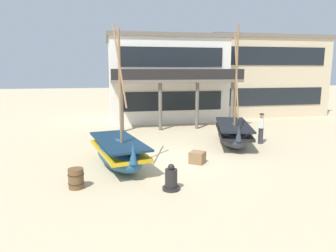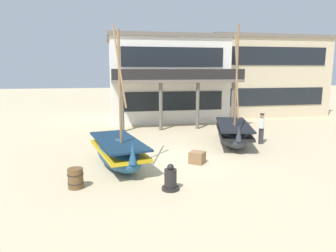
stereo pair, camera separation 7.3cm
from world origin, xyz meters
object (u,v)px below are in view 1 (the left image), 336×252
Objects in this scene: fishing_boat_near_left at (119,152)px; cargo_crate at (197,157)px; wooden_barrel at (76,178)px; harbor_building_annex at (257,76)px; fishing_boat_centre_large at (233,133)px; fisherman_by_hull at (261,129)px; capstan_winch at (171,180)px; harbor_building_main at (164,78)px.

fishing_boat_near_left reaches higher than cargo_crate.
wooden_barrel is 22.40m from harbor_building_annex.
fishing_boat_near_left is 3.41m from cargo_crate.
wooden_barrel is 1.15× the size of cargo_crate.
cargo_crate is at bearing -134.25° from fishing_boat_centre_large.
fishing_boat_near_left is 0.93× the size of fishing_boat_centre_large.
harbor_building_annex is (14.98, 16.36, 3.13)m from wooden_barrel.
capstan_winch is at bearing -138.07° from fisherman_by_hull.
fishing_boat_near_left is at bearing -161.32° from fisherman_by_hull.
harbor_building_annex reaches higher than cargo_crate.
fishing_boat_centre_large is 8.95× the size of wooden_barrel.
fishing_boat_near_left is 6.35× the size of capstan_winch.
harbor_building_annex reaches higher than capstan_winch.
fishing_boat_near_left is at bearing -108.72° from harbor_building_main.
wooden_barrel is at bearing -132.47° from harbor_building_annex.
cargo_crate is (1.76, 2.77, -0.11)m from capstan_winch.
harbor_building_main reaches higher than fisherman_by_hull.
cargo_crate is 0.06× the size of harbor_building_annex.
harbor_building_main is at bearing 68.59° from wooden_barrel.
fishing_boat_centre_large is 10.68m from harbor_building_main.
harbor_building_annex is at bearing 64.20° from fisherman_by_hull.
harbor_building_main is 0.86× the size of harbor_building_annex.
fisherman_by_hull is at bearing 27.13° from wooden_barrel.
fishing_boat_centre_large is 1.59m from fisherman_by_hull.
fishing_boat_near_left reaches higher than fisherman_by_hull.
harbor_building_main reaches higher than capstan_winch.
fisherman_by_hull is 13.10m from harbor_building_annex.
capstan_winch is at bearing -13.90° from wooden_barrel.
capstan_winch is at bearing -122.35° from cargo_crate.
cargo_crate is (4.92, 1.99, -0.10)m from wooden_barrel.
fisherman_by_hull is at bearing 41.93° from capstan_winch.
fishing_boat_near_left is 6.89m from fishing_boat_centre_large.
cargo_crate is at bearing -147.76° from fisherman_by_hull.
capstan_winch is 1.50× the size of cargo_crate.
harbor_building_annex is at bearing 57.87° from fishing_boat_centre_large.
cargo_crate is 13.54m from harbor_building_main.
capstan_winch reaches higher than wooden_barrel.
harbor_building_annex is (5.58, 11.55, 2.64)m from fisherman_by_hull.
fishing_boat_centre_large reaches higher than fishing_boat_near_left.
fisherman_by_hull is 8.39m from capstan_winch.
harbor_building_annex is at bearing 7.74° from harbor_building_main.
harbor_building_main is (5.93, 15.13, 2.99)m from wooden_barrel.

